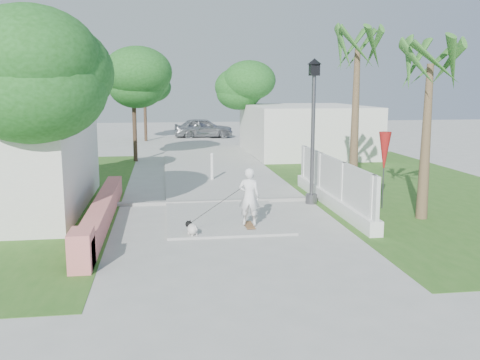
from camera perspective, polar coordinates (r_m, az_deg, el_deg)
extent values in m
plane|color=#B7B7B2|center=(11.07, 0.74, -9.06)|extent=(90.00, 90.00, 0.00)
cube|color=#B7B7B2|center=(30.60, -5.07, 3.18)|extent=(3.20, 36.00, 0.06)
cube|color=#999993|center=(16.80, -2.43, -2.29)|extent=(6.50, 0.25, 0.10)
cube|color=#30621F|center=(19.45, -24.05, -1.61)|extent=(8.00, 20.00, 0.01)
cube|color=#30621F|center=(20.59, 16.75, -0.56)|extent=(8.00, 20.00, 0.01)
cube|color=#E57875|center=(14.81, -14.47, -3.28)|extent=(0.45, 8.00, 0.60)
cube|color=#E57875|center=(11.15, -16.58, -7.20)|extent=(0.45, 0.80, 0.80)
cube|color=white|center=(16.50, 9.76, -2.12)|extent=(0.35, 7.00, 0.40)
cube|color=white|center=(16.36, 9.84, 0.45)|extent=(0.10, 7.00, 1.10)
cube|color=white|center=(13.45, 14.00, -2.62)|extent=(0.14, 0.14, 1.50)
cube|color=white|center=(15.46, 10.95, -0.89)|extent=(0.14, 0.14, 1.50)
cube|color=white|center=(17.52, 8.62, 0.45)|extent=(0.14, 0.14, 1.50)
cube|color=white|center=(19.42, 6.92, 1.41)|extent=(0.14, 0.14, 1.50)
cube|color=silver|center=(29.44, 6.90, 5.37)|extent=(6.00, 8.00, 2.60)
cylinder|color=#59595E|center=(16.84, 7.62, -2.00)|extent=(0.36, 0.36, 0.30)
cylinder|color=#59595E|center=(16.56, 7.76, 4.28)|extent=(0.12, 0.12, 4.00)
cube|color=black|center=(16.48, 7.94, 11.56)|extent=(0.28, 0.28, 0.35)
cone|color=black|center=(16.49, 7.96, 12.43)|extent=(0.44, 0.44, 0.18)
cylinder|color=white|center=(20.66, -3.00, 1.28)|extent=(0.12, 0.12, 1.00)
sphere|color=white|center=(20.59, -3.02, 2.71)|extent=(0.14, 0.14, 0.14)
cylinder|color=#59595E|center=(16.38, 15.04, 0.44)|extent=(0.04, 0.04, 2.00)
cone|color=#B41C19|center=(16.29, 15.15, 2.87)|extent=(0.36, 0.36, 1.20)
cylinder|color=#4C3826|center=(13.75, -20.18, 2.31)|extent=(0.20, 0.20, 3.85)
ellipsoid|color=#1B5317|center=(13.65, -20.60, 9.19)|extent=(3.60, 3.60, 2.70)
ellipsoid|color=#1B5317|center=(13.42, -20.02, 10.72)|extent=(3.06, 3.06, 2.30)
ellipsoid|color=#1B5317|center=(13.90, -21.42, 12.03)|extent=(2.70, 2.70, 2.02)
cylinder|color=#4C3826|center=(19.33, -19.73, 3.85)|extent=(0.20, 0.20, 3.50)
ellipsoid|color=#1B5317|center=(19.24, -20.00, 8.29)|extent=(3.20, 3.20, 2.40)
ellipsoid|color=#1B5317|center=(19.00, -19.59, 9.36)|extent=(2.72, 2.72, 2.05)
ellipsoid|color=#1B5317|center=(19.48, -20.59, 10.33)|extent=(2.40, 2.40, 1.79)
cylinder|color=#4C3826|center=(26.43, -11.19, 6.10)|extent=(0.20, 0.20, 3.85)
ellipsoid|color=#1B5317|center=(26.38, -11.31, 9.68)|extent=(3.40, 3.40, 2.55)
ellipsoid|color=#1B5317|center=(26.17, -10.92, 10.46)|extent=(2.89, 2.89, 2.18)
ellipsoid|color=#1B5317|center=(26.60, -11.78, 11.17)|extent=(2.55, 2.55, 1.90)
cylinder|color=#4C3826|center=(30.78, 0.87, 6.48)|extent=(0.20, 0.20, 3.50)
ellipsoid|color=#1B5317|center=(30.73, 0.88, 9.27)|extent=(3.00, 3.00, 2.25)
ellipsoid|color=#1B5317|center=(30.56, 1.32, 9.92)|extent=(2.55, 2.55, 1.92)
ellipsoid|color=#1B5317|center=(30.89, 0.45, 10.57)|extent=(2.25, 2.25, 1.68)
cylinder|color=#4C3826|center=(36.40, -10.08, 7.14)|extent=(0.20, 0.20, 3.85)
ellipsoid|color=#1B5317|center=(36.36, -10.16, 9.73)|extent=(3.20, 3.20, 2.40)
ellipsoid|color=#1B5317|center=(36.16, -9.87, 10.30)|extent=(2.72, 2.72, 2.05)
ellipsoid|color=#1B5317|center=(36.58, -10.51, 10.82)|extent=(2.40, 2.40, 1.79)
cone|color=brown|center=(18.00, 12.16, 5.88)|extent=(0.32, 0.32, 4.80)
cone|color=brown|center=(15.33, 19.20, 3.75)|extent=(0.32, 0.32, 4.20)
cube|color=brown|center=(13.82, 0.97, -4.82)|extent=(0.43, 0.80, 0.02)
imported|color=white|center=(13.65, 0.98, -1.78)|extent=(0.62, 0.50, 1.48)
cylinder|color=gray|center=(13.56, 0.86, -5.35)|extent=(0.02, 0.06, 0.06)
cylinder|color=gray|center=(13.58, 1.44, -5.33)|extent=(0.02, 0.06, 0.06)
cylinder|color=gray|center=(14.09, 0.51, -4.76)|extent=(0.02, 0.06, 0.06)
cylinder|color=gray|center=(14.11, 1.07, -4.74)|extent=(0.02, 0.06, 0.06)
ellipsoid|color=silver|center=(13.04, -5.09, -5.24)|extent=(0.40, 0.48, 0.26)
sphere|color=black|center=(13.19, -5.49, -4.71)|extent=(0.17, 0.17, 0.17)
sphere|color=silver|center=(13.27, -5.64, -4.72)|extent=(0.08, 0.08, 0.08)
cone|color=black|center=(13.16, -5.65, -4.40)|extent=(0.05, 0.05, 0.06)
cone|color=black|center=(13.19, -5.34, -4.36)|extent=(0.05, 0.05, 0.06)
cylinder|color=silver|center=(13.14, -5.51, -5.76)|extent=(0.04, 0.04, 0.12)
cylinder|color=silver|center=(13.19, -5.05, -5.69)|extent=(0.04, 0.04, 0.12)
cylinder|color=silver|center=(12.97, -5.12, -5.97)|extent=(0.04, 0.04, 0.12)
cylinder|color=silver|center=(13.02, -4.65, -5.90)|extent=(0.04, 0.04, 0.12)
cylinder|color=silver|center=(12.85, -4.69, -5.14)|extent=(0.06, 0.10, 0.10)
imported|color=#ABAEB3|center=(38.25, -3.92, 5.57)|extent=(4.28, 2.00, 1.42)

